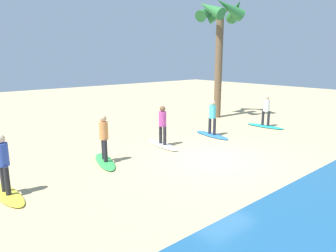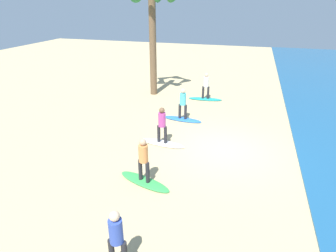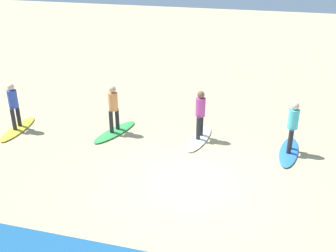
# 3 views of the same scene
# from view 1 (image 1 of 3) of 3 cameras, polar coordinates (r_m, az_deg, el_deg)

# --- Properties ---
(ground_plane) EXTENTS (60.00, 60.00, 0.00)m
(ground_plane) POSITION_cam_1_polar(r_m,az_deg,el_deg) (11.66, 8.53, -6.14)
(ground_plane) COLOR tan
(surfboard_teal) EXTENTS (0.74, 2.14, 0.09)m
(surfboard_teal) POSITION_cam_1_polar(r_m,az_deg,el_deg) (17.65, 17.34, -0.03)
(surfboard_teal) COLOR teal
(surfboard_teal) RESTS_ON ground
(surfer_teal) EXTENTS (0.32, 0.46, 1.64)m
(surfer_teal) POSITION_cam_1_polar(r_m,az_deg,el_deg) (17.47, 17.55, 3.14)
(surfer_teal) COLOR #232328
(surfer_teal) RESTS_ON surfboard_teal
(surfboard_blue) EXTENTS (0.76, 2.14, 0.09)m
(surfboard_blue) POSITION_cam_1_polar(r_m,az_deg,el_deg) (15.10, 8.02, -1.63)
(surfboard_blue) COLOR blue
(surfboard_blue) RESTS_ON ground
(surfer_blue) EXTENTS (0.32, 0.46, 1.64)m
(surfer_blue) POSITION_cam_1_polar(r_m,az_deg,el_deg) (14.89, 8.14, 2.07)
(surfer_blue) COLOR #232328
(surfer_blue) RESTS_ON surfboard_blue
(surfboard_white) EXTENTS (0.79, 2.15, 0.09)m
(surfboard_white) POSITION_cam_1_polar(r_m,az_deg,el_deg) (13.26, -0.99, -3.50)
(surfboard_white) COLOR white
(surfboard_white) RESTS_ON ground
(surfer_white) EXTENTS (0.32, 0.46, 1.64)m
(surfer_white) POSITION_cam_1_polar(r_m,az_deg,el_deg) (13.02, -1.00, 0.70)
(surfer_white) COLOR #232328
(surfer_white) RESTS_ON surfboard_white
(surfboard_green) EXTENTS (1.18, 2.17, 0.09)m
(surfboard_green) POSITION_cam_1_polar(r_m,az_deg,el_deg) (11.45, -11.45, -6.37)
(surfboard_green) COLOR green
(surfboard_green) RESTS_ON ground
(surfer_green) EXTENTS (0.32, 0.44, 1.64)m
(surfer_green) POSITION_cam_1_polar(r_m,az_deg,el_deg) (11.17, -11.67, -1.55)
(surfer_green) COLOR #232328
(surfer_green) RESTS_ON surfboard_green
(surfboard_yellow) EXTENTS (0.69, 2.13, 0.09)m
(surfboard_yellow) POSITION_cam_1_polar(r_m,az_deg,el_deg) (9.73, -27.39, -11.04)
(surfboard_yellow) COLOR yellow
(surfboard_yellow) RESTS_ON ground
(surfer_yellow) EXTENTS (0.32, 0.46, 1.64)m
(surfer_yellow) POSITION_cam_1_polar(r_m,az_deg,el_deg) (9.40, -27.99, -5.46)
(surfer_yellow) COLOR #232328
(surfer_yellow) RESTS_ON surfboard_yellow
(palm_tree) EXTENTS (2.88, 3.03, 7.10)m
(palm_tree) POSITION_cam_1_polar(r_m,az_deg,el_deg) (19.62, 9.51, 18.16)
(palm_tree) COLOR brown
(palm_tree) RESTS_ON ground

